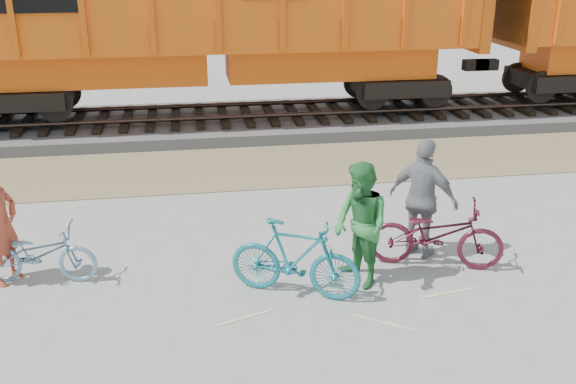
% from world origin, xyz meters
% --- Properties ---
extents(ground, '(120.00, 120.00, 0.00)m').
position_xyz_m(ground, '(0.00, 0.00, 0.00)').
color(ground, '#9E9E99').
rests_on(ground, ground).
extents(gravel_strip, '(120.00, 3.00, 0.02)m').
position_xyz_m(gravel_strip, '(0.00, 5.50, 0.01)').
color(gravel_strip, '#8C7857').
rests_on(gravel_strip, ground).
extents(ballast_bed, '(120.00, 4.00, 0.30)m').
position_xyz_m(ballast_bed, '(0.00, 9.00, 0.15)').
color(ballast_bed, slate).
rests_on(ballast_bed, ground).
extents(track, '(120.00, 2.60, 0.24)m').
position_xyz_m(track, '(0.00, 9.00, 0.47)').
color(track, black).
rests_on(track, ballast_bed).
extents(hopper_car_center, '(14.00, 3.13, 4.65)m').
position_xyz_m(hopper_car_center, '(-0.78, 9.00, 3.01)').
color(hopper_car_center, black).
rests_on(hopper_car_center, track).
extents(bicycle_blue, '(1.79, 0.85, 0.90)m').
position_xyz_m(bicycle_blue, '(-3.91, 0.71, 0.45)').
color(bicycle_blue, '#6F97B5').
rests_on(bicycle_blue, ground).
extents(bicycle_teal, '(1.96, 1.31, 1.15)m').
position_xyz_m(bicycle_teal, '(-0.22, -0.28, 0.57)').
color(bicycle_teal, '#1B7682').
rests_on(bicycle_teal, ground).
extents(bicycle_maroon, '(2.18, 1.33, 1.08)m').
position_xyz_m(bicycle_maroon, '(2.09, 0.26, 0.54)').
color(bicycle_maroon, '#501623').
rests_on(bicycle_maroon, ground).
extents(person_solo, '(0.67, 0.78, 1.80)m').
position_xyz_m(person_solo, '(-4.41, 0.81, 0.90)').
color(person_solo, '#AE4029').
rests_on(person_solo, ground).
extents(person_man, '(0.96, 1.09, 1.87)m').
position_xyz_m(person_man, '(0.78, -0.08, 0.93)').
color(person_man, '#307D3A').
rests_on(person_man, ground).
extents(person_woman, '(1.15, 1.15, 1.96)m').
position_xyz_m(person_woman, '(1.99, 0.66, 0.98)').
color(person_woman, gray).
rests_on(person_woman, ground).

